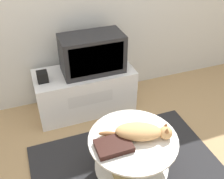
% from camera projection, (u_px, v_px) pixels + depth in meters
% --- Properties ---
extents(ground_plane, '(12.00, 12.00, 0.00)m').
position_uv_depth(ground_plane, '(131.00, 176.00, 2.36)').
color(ground_plane, tan).
extents(rug, '(1.70, 1.30, 0.02)m').
position_uv_depth(rug, '(131.00, 175.00, 2.36)').
color(rug, '#28282B').
rests_on(rug, ground_plane).
extents(tv_stand, '(1.10, 0.49, 0.51)m').
position_uv_depth(tv_stand, '(85.00, 91.00, 3.02)').
color(tv_stand, white).
rests_on(tv_stand, ground_plane).
extents(tv, '(0.66, 0.35, 0.42)m').
position_uv_depth(tv, '(92.00, 54.00, 2.77)').
color(tv, '#232326').
rests_on(tv, tv_stand).
extents(speaker, '(0.11, 0.11, 0.11)m').
position_uv_depth(speaker, '(42.00, 77.00, 2.68)').
color(speaker, black).
rests_on(speaker, tv_stand).
extents(coffee_table, '(0.73, 0.73, 0.45)m').
position_uv_depth(coffee_table, '(132.00, 152.00, 2.19)').
color(coffee_table, '#B2B2B7').
rests_on(coffee_table, rug).
extents(dvd_box, '(0.28, 0.19, 0.05)m').
position_uv_depth(dvd_box, '(114.00, 146.00, 2.00)').
color(dvd_box, black).
rests_on(dvd_box, coffee_table).
extents(cat, '(0.56, 0.31, 0.13)m').
position_uv_depth(cat, '(141.00, 132.00, 2.07)').
color(cat, tan).
rests_on(cat, coffee_table).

